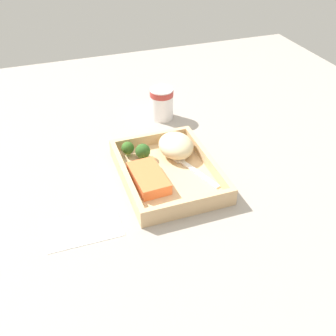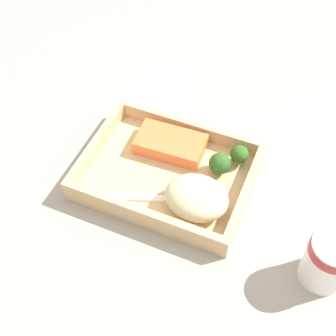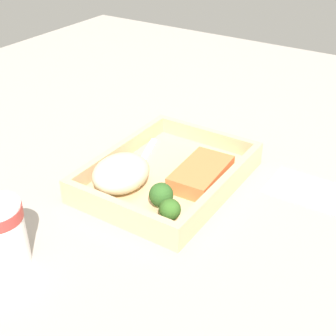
# 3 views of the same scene
# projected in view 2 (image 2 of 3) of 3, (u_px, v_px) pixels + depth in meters

# --- Properties ---
(ground_plane) EXTENTS (1.60, 1.60, 0.02)m
(ground_plane) POSITION_uv_depth(u_px,v_px,m) (168.00, 182.00, 0.79)
(ground_plane) COLOR #9E958B
(takeout_tray) EXTENTS (0.27, 0.21, 0.01)m
(takeout_tray) POSITION_uv_depth(u_px,v_px,m) (168.00, 176.00, 0.78)
(takeout_tray) COLOR tan
(takeout_tray) RESTS_ON ground_plane
(tray_rim) EXTENTS (0.27, 0.21, 0.03)m
(tray_rim) POSITION_uv_depth(u_px,v_px,m) (168.00, 168.00, 0.76)
(tray_rim) COLOR tan
(tray_rim) RESTS_ON takeout_tray
(salmon_fillet) EXTENTS (0.12, 0.07, 0.03)m
(salmon_fillet) POSITION_uv_depth(u_px,v_px,m) (171.00, 144.00, 0.80)
(salmon_fillet) COLOR orange
(salmon_fillet) RESTS_ON takeout_tray
(mashed_potatoes) EXTENTS (0.10, 0.08, 0.05)m
(mashed_potatoes) POSITION_uv_depth(u_px,v_px,m) (197.00, 198.00, 0.71)
(mashed_potatoes) COLOR beige
(mashed_potatoes) RESTS_ON takeout_tray
(broccoli_floret_1) EXTENTS (0.04, 0.04, 0.04)m
(broccoli_floret_1) POSITION_uv_depth(u_px,v_px,m) (220.00, 164.00, 0.76)
(broccoli_floret_1) COLOR #83A167
(broccoli_floret_1) RESTS_ON takeout_tray
(broccoli_floret_2) EXTENTS (0.03, 0.03, 0.04)m
(broccoli_floret_2) POSITION_uv_depth(u_px,v_px,m) (239.00, 155.00, 0.77)
(broccoli_floret_2) COLOR #82AE67
(broccoli_floret_2) RESTS_ON takeout_tray
(fork) EXTENTS (0.15, 0.07, 0.00)m
(fork) POSITION_uv_depth(u_px,v_px,m) (153.00, 198.00, 0.74)
(fork) COLOR white
(fork) RESTS_ON takeout_tray
(paper_cup) EXTENTS (0.07, 0.07, 0.09)m
(paper_cup) POSITION_uv_depth(u_px,v_px,m) (329.00, 259.00, 0.63)
(paper_cup) COLOR white
(paper_cup) RESTS_ON ground_plane
(receipt_slip) EXTENTS (0.09, 0.15, 0.00)m
(receipt_slip) POSITION_uv_depth(u_px,v_px,m) (163.00, 84.00, 0.93)
(receipt_slip) COLOR white
(receipt_slip) RESTS_ON ground_plane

